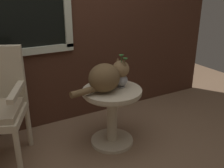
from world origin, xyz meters
The scene contains 4 objects.
ground_plane centered at (0.00, 0.00, 0.00)m, with size 6.00×6.00×0.00m, color #7F6047.
wicker_side_table centered at (0.29, 0.06, 0.38)m, with size 0.53×0.53×0.55m.
cat centered at (0.23, 0.05, 0.68)m, with size 0.58×0.29×0.26m.
pewter_vase_with_ivy centered at (0.39, 0.06, 0.63)m, with size 0.11×0.12×0.31m.
Camera 1 is at (-0.73, -1.77, 1.40)m, focal length 40.81 mm.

